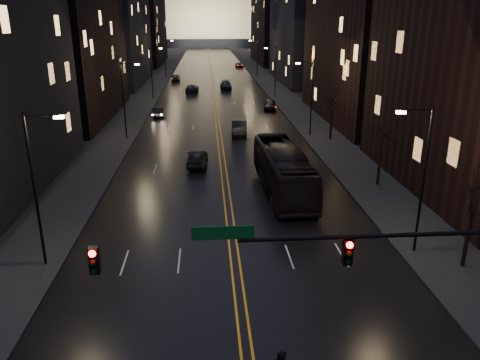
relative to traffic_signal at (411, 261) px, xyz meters
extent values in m
cube|color=black|center=(-5.91, 130.00, -5.09)|extent=(20.00, 320.00, 0.02)
cube|color=black|center=(-19.91, 130.00, -5.02)|extent=(8.00, 320.00, 0.16)
cube|color=black|center=(8.09, 130.00, -5.02)|extent=(8.00, 320.00, 0.16)
cube|color=orange|center=(-5.91, 130.00, -5.08)|extent=(0.62, 320.00, 0.01)
cube|color=black|center=(-26.91, 54.00, 8.90)|extent=(12.00, 30.00, 28.00)
cube|color=black|center=(-26.91, 92.00, 4.90)|extent=(12.00, 34.00, 20.00)
cube|color=black|center=(-26.91, 140.00, 6.90)|extent=(12.00, 40.00, 24.00)
cube|color=black|center=(15.09, 92.00, 7.90)|extent=(12.00, 34.00, 26.00)
cube|color=black|center=(15.09, 140.00, 5.90)|extent=(12.00, 40.00, 22.00)
cube|color=black|center=(-5.91, 250.00, -3.10)|extent=(90.00, 50.00, 4.00)
cube|color=#FFDF93|center=(-5.91, 250.00, 10.90)|extent=(80.00, 36.00, 24.00)
cylinder|color=black|center=(-0.41, 0.00, 1.10)|extent=(12.00, 0.18, 0.18)
cube|color=black|center=(-11.41, 0.00, 0.50)|extent=(0.35, 0.30, 1.00)
cube|color=black|center=(-2.41, 0.00, 0.50)|extent=(0.35, 0.30, 1.00)
sphere|color=#FF0705|center=(-11.41, -0.18, 0.85)|extent=(0.24, 0.24, 0.24)
sphere|color=#FF0705|center=(-2.41, -0.18, 0.85)|extent=(0.24, 0.24, 0.24)
cube|color=#053F14|center=(-6.91, 0.00, 1.40)|extent=(2.20, 0.06, 0.50)
cylinder|color=black|center=(5.09, 10.00, -0.60)|extent=(0.16, 0.16, 9.00)
cylinder|color=black|center=(4.19, 10.00, 3.70)|extent=(1.80, 0.10, 0.10)
cube|color=#FFE099|center=(3.29, 10.00, 3.60)|extent=(0.50, 0.25, 0.15)
cylinder|color=black|center=(-16.91, 10.00, -0.60)|extent=(0.16, 0.16, 9.00)
cylinder|color=black|center=(-16.01, 10.00, 3.70)|extent=(1.80, 0.10, 0.10)
cube|color=#FFE099|center=(-15.11, 10.00, 3.60)|extent=(0.50, 0.25, 0.15)
cylinder|color=black|center=(5.09, 40.00, -0.60)|extent=(0.16, 0.16, 9.00)
cylinder|color=black|center=(4.19, 40.00, 3.70)|extent=(1.80, 0.10, 0.10)
cube|color=#FFE099|center=(3.29, 40.00, 3.60)|extent=(0.50, 0.25, 0.15)
cylinder|color=black|center=(-16.91, 40.00, -0.60)|extent=(0.16, 0.16, 9.00)
cylinder|color=black|center=(-16.01, 40.00, 3.70)|extent=(1.80, 0.10, 0.10)
cube|color=#FFE099|center=(-15.11, 40.00, 3.60)|extent=(0.50, 0.25, 0.15)
cylinder|color=black|center=(5.09, 70.00, -0.60)|extent=(0.16, 0.16, 9.00)
cylinder|color=black|center=(4.19, 70.00, 3.70)|extent=(1.80, 0.10, 0.10)
cube|color=#FFE099|center=(3.29, 70.00, 3.60)|extent=(0.50, 0.25, 0.15)
cylinder|color=black|center=(-16.91, 70.00, -0.60)|extent=(0.16, 0.16, 9.00)
cylinder|color=black|center=(-16.01, 70.00, 3.70)|extent=(1.80, 0.10, 0.10)
cube|color=#FFE099|center=(-15.11, 70.00, 3.60)|extent=(0.50, 0.25, 0.15)
cylinder|color=black|center=(5.09, 100.00, -0.60)|extent=(0.16, 0.16, 9.00)
cylinder|color=black|center=(4.19, 100.00, 3.70)|extent=(1.80, 0.10, 0.10)
cube|color=#FFE099|center=(3.29, 100.00, 3.60)|extent=(0.50, 0.25, 0.15)
cylinder|color=black|center=(-16.91, 100.00, -0.60)|extent=(0.16, 0.16, 9.00)
cylinder|color=black|center=(-16.01, 100.00, 3.70)|extent=(1.80, 0.10, 0.10)
cube|color=#FFE099|center=(-15.11, 100.00, 3.60)|extent=(0.50, 0.25, 0.15)
cylinder|color=black|center=(7.09, 8.00, -3.35)|extent=(0.24, 0.24, 3.50)
cylinder|color=black|center=(7.09, 22.00, -3.35)|extent=(0.24, 0.24, 3.50)
cylinder|color=black|center=(7.09, 38.00, -3.35)|extent=(0.24, 0.24, 3.50)
imported|color=black|center=(-1.23, 21.34, -3.27)|extent=(3.51, 13.29, 3.68)
imported|color=black|center=(-8.41, 29.08, -4.28)|extent=(2.23, 4.95, 1.65)
imported|color=black|center=(-14.41, 53.46, -4.40)|extent=(1.86, 4.37, 1.40)
imported|color=black|center=(-10.10, 77.74, -4.38)|extent=(2.54, 5.26, 1.44)
imported|color=black|center=(-14.41, 96.23, -4.37)|extent=(2.42, 5.21, 1.47)
imported|color=black|center=(-3.41, 41.44, -4.24)|extent=(2.24, 5.35, 1.72)
imported|color=black|center=(2.59, 57.98, -4.29)|extent=(2.52, 5.00, 1.63)
imported|color=black|center=(-3.36, 81.12, -4.29)|extent=(2.29, 5.58, 1.62)
imported|color=black|center=(2.59, 126.39, -4.44)|extent=(2.33, 4.85, 1.33)
camera|label=1|loc=(-7.37, -14.80, 8.46)|focal=35.00mm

